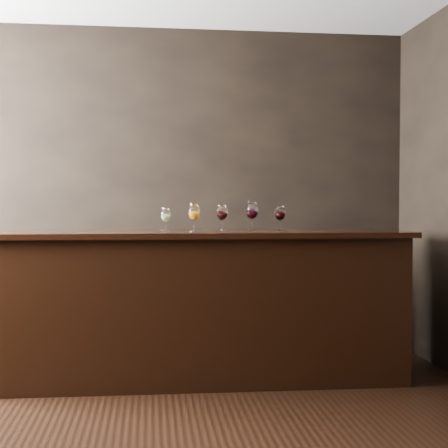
{
  "coord_description": "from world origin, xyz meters",
  "views": [
    {
      "loc": [
        0.25,
        -3.19,
        1.3
      ],
      "look_at": [
        0.78,
        1.32,
        1.14
      ],
      "focal_mm": 50.0,
      "sensor_mm": 36.0,
      "label": 1
    }
  ],
  "objects": [
    {
      "name": "room_shell",
      "position": [
        -0.23,
        0.11,
        1.81
      ],
      "size": [
        5.02,
        4.52,
        2.81
      ],
      "color": "black",
      "rests_on": "ground"
    },
    {
      "name": "bar_counter",
      "position": [
        0.57,
        1.32,
        0.53
      ],
      "size": [
        3.02,
        0.73,
        1.05
      ],
      "primitive_type": "cube",
      "rotation": [
        0.0,
        0.0,
        -0.03
      ],
      "color": "black",
      "rests_on": "ground"
    },
    {
      "name": "bar_top",
      "position": [
        0.57,
        1.32,
        1.07
      ],
      "size": [
        3.12,
        0.8,
        0.04
      ],
      "primitive_type": "cube",
      "rotation": [
        0.0,
        0.0,
        -0.03
      ],
      "color": "black",
      "rests_on": "bar_counter"
    },
    {
      "name": "back_bar_shelf",
      "position": [
        -0.21,
        2.03,
        0.51
      ],
      "size": [
        2.84,
        0.4,
        1.02
      ],
      "primitive_type": "cube",
      "color": "black",
      "rests_on": "ground"
    },
    {
      "name": "glass_white",
      "position": [
        0.36,
        1.34,
        1.2
      ],
      "size": [
        0.07,
        0.07,
        0.17
      ],
      "color": "white",
      "rests_on": "bar_top"
    },
    {
      "name": "glass_amber",
      "position": [
        0.56,
        1.29,
        1.22
      ],
      "size": [
        0.08,
        0.08,
        0.2
      ],
      "color": "white",
      "rests_on": "bar_top"
    },
    {
      "name": "glass_red_a",
      "position": [
        0.77,
        1.32,
        1.22
      ],
      "size": [
        0.08,
        0.08,
        0.19
      ],
      "color": "white",
      "rests_on": "bar_top"
    },
    {
      "name": "glass_red_b",
      "position": [
        0.99,
        1.33,
        1.23
      ],
      "size": [
        0.09,
        0.09,
        0.21
      ],
      "color": "white",
      "rests_on": "bar_top"
    },
    {
      "name": "glass_red_c",
      "position": [
        1.2,
        1.31,
        1.22
      ],
      "size": [
        0.08,
        0.08,
        0.19
      ],
      "color": "white",
      "rests_on": "bar_top"
    }
  ]
}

